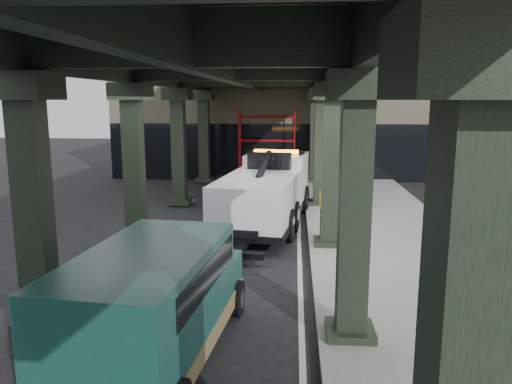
% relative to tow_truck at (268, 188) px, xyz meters
% --- Properties ---
extents(ground, '(90.00, 90.00, 0.00)m').
position_rel_tow_truck_xyz_m(ground, '(-0.56, -5.04, -1.32)').
color(ground, black).
rests_on(ground, ground).
extents(sidewalk, '(5.00, 40.00, 0.15)m').
position_rel_tow_truck_xyz_m(sidewalk, '(3.94, -3.04, -1.24)').
color(sidewalk, gray).
rests_on(sidewalk, ground).
extents(lane_stripe, '(0.12, 38.00, 0.01)m').
position_rel_tow_truck_xyz_m(lane_stripe, '(1.14, -3.04, -1.31)').
color(lane_stripe, silver).
rests_on(lane_stripe, ground).
extents(viaduct, '(7.40, 32.00, 6.40)m').
position_rel_tow_truck_xyz_m(viaduct, '(-0.96, -3.04, 4.14)').
color(viaduct, black).
rests_on(viaduct, ground).
extents(building, '(22.00, 10.00, 8.00)m').
position_rel_tow_truck_xyz_m(building, '(1.44, 14.96, 2.68)').
color(building, '#C6B793').
rests_on(building, ground).
extents(scaffolding, '(3.08, 0.88, 4.00)m').
position_rel_tow_truck_xyz_m(scaffolding, '(-0.56, 9.60, 0.79)').
color(scaffolding, red).
rests_on(scaffolding, ground).
extents(tow_truck, '(3.28, 8.44, 2.70)m').
position_rel_tow_truck_xyz_m(tow_truck, '(0.00, 0.00, 0.00)').
color(tow_truck, black).
rests_on(tow_truck, ground).
extents(towed_van, '(2.53, 5.40, 2.12)m').
position_rel_tow_truck_xyz_m(towed_van, '(-1.36, -10.11, -0.18)').
color(towed_van, '#13463F').
rests_on(towed_van, ground).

